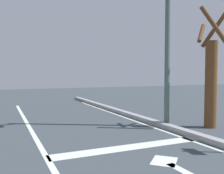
# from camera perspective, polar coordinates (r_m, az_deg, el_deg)

# --- Properties ---
(stop_bar) EXTENTS (3.57, 0.40, 0.01)m
(stop_bar) POSITION_cam_1_polar(r_m,az_deg,el_deg) (5.71, 3.97, -13.47)
(stop_bar) COLOR silver
(stop_bar) RESTS_ON ground
(lane_arrow_head) EXTENTS (0.71, 0.71, 0.01)m
(lane_arrow_head) POSITION_cam_1_polar(r_m,az_deg,el_deg) (4.97, 11.77, -16.10)
(lane_arrow_head) COLOR silver
(lane_arrow_head) RESTS_ON ground
(roadside_tree) EXTENTS (1.06, 1.05, 3.57)m
(roadside_tree) POSITION_cam_1_polar(r_m,az_deg,el_deg) (8.07, 21.52, 2.11)
(roadside_tree) COLOR brown
(roadside_tree) RESTS_ON ground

